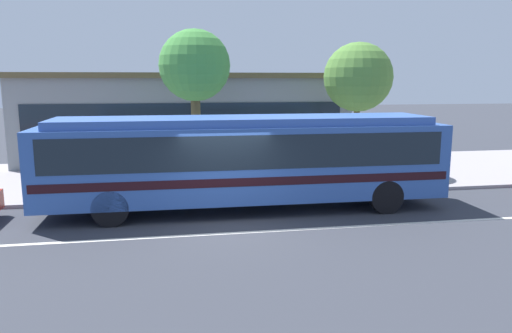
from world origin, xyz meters
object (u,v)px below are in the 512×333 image
object	(u,v)px
pedestrian_waiting_near_sign	(136,163)
bus_stop_sign	(373,145)
street_tree_near_stop	(195,67)
transit_bus	(245,156)
street_tree_mid_block	(358,78)

from	to	relation	value
pedestrian_waiting_near_sign	bus_stop_sign	distance (m)	8.36
bus_stop_sign	street_tree_near_stop	bearing A→B (deg)	159.07
bus_stop_sign	street_tree_near_stop	distance (m)	7.21
transit_bus	pedestrian_waiting_near_sign	size ratio (longest dim) A/B	6.67
transit_bus	street_tree_near_stop	xyz separation A→B (m)	(-1.22, 4.49, 2.74)
street_tree_mid_block	pedestrian_waiting_near_sign	bearing A→B (deg)	-163.69
transit_bus	street_tree_mid_block	size ratio (longest dim) A/B	2.27
transit_bus	pedestrian_waiting_near_sign	world-z (taller)	transit_bus
bus_stop_sign	street_tree_mid_block	xyz separation A→B (m)	(0.38, 2.65, 2.39)
pedestrian_waiting_near_sign	bus_stop_sign	bearing A→B (deg)	-0.63
street_tree_mid_block	street_tree_near_stop	bearing A→B (deg)	-177.65
bus_stop_sign	transit_bus	bearing A→B (deg)	-157.09
pedestrian_waiting_near_sign	street_tree_mid_block	world-z (taller)	street_tree_mid_block
street_tree_near_stop	street_tree_mid_block	bearing A→B (deg)	2.35
bus_stop_sign	street_tree_mid_block	world-z (taller)	street_tree_mid_block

